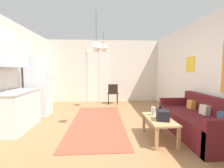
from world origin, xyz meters
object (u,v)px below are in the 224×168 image
(refrigerator, at_px, (39,86))
(accent_chair, at_px, (113,92))
(bamboo_vase, at_px, (153,111))
(pendant_lamp_far, at_px, (104,48))
(pendant_lamp_near, at_px, (96,47))
(couch, at_px, (199,122))
(coffee_table, at_px, (159,121))
(handbag, at_px, (163,115))

(refrigerator, relative_size, accent_chair, 2.17)
(refrigerator, height_order, accent_chair, refrigerator)
(bamboo_vase, xyz_separation_m, accent_chair, (-0.64, 3.16, -0.05))
(pendant_lamp_far, bearing_deg, pendant_lamp_near, -95.34)
(pendant_lamp_near, bearing_deg, bamboo_vase, -16.71)
(couch, distance_m, bamboo_vase, 0.99)
(couch, relative_size, pendant_lamp_far, 2.91)
(bamboo_vase, height_order, pendant_lamp_near, pendant_lamp_near)
(coffee_table, xyz_separation_m, pendant_lamp_far, (-1.07, 2.49, 1.76))
(bamboo_vase, distance_m, handbag, 0.33)
(couch, height_order, handbag, couch)
(refrigerator, bearing_deg, bamboo_vase, -30.28)
(handbag, bearing_deg, pendant_lamp_near, 151.73)
(coffee_table, bearing_deg, handbag, -81.92)
(coffee_table, relative_size, accent_chair, 1.14)
(coffee_table, distance_m, pendant_lamp_far, 3.23)
(accent_chair, distance_m, pendant_lamp_near, 3.19)
(coffee_table, bearing_deg, pendant_lamp_far, 113.21)
(couch, relative_size, refrigerator, 1.09)
(coffee_table, xyz_separation_m, accent_chair, (-0.70, 3.36, 0.10))
(coffee_table, distance_m, pendant_lamp_near, 2.04)
(bamboo_vase, xyz_separation_m, pendant_lamp_far, (-1.01, 2.29, 1.60))
(accent_chair, height_order, pendant_lamp_near, pendant_lamp_near)
(bamboo_vase, distance_m, pendant_lamp_near, 1.84)
(handbag, xyz_separation_m, refrigerator, (-3.07, 2.07, 0.35))
(coffee_table, relative_size, bamboo_vase, 2.34)
(couch, distance_m, refrigerator, 4.38)
(refrigerator, distance_m, pendant_lamp_near, 2.49)
(bamboo_vase, relative_size, pendant_lamp_far, 0.60)
(refrigerator, xyz_separation_m, pendant_lamp_far, (1.98, 0.54, 1.24))
(handbag, bearing_deg, pendant_lamp_far, 112.54)
(handbag, xyz_separation_m, pendant_lamp_near, (-1.27, 0.68, 1.36))
(coffee_table, relative_size, pendant_lamp_far, 1.40)
(couch, distance_m, pendant_lamp_near, 2.72)
(accent_chair, distance_m, pendant_lamp_far, 1.91)
(accent_chair, bearing_deg, bamboo_vase, 104.21)
(bamboo_vase, height_order, handbag, bamboo_vase)
(couch, xyz_separation_m, coffee_table, (-0.90, -0.14, 0.09))
(pendant_lamp_near, relative_size, pendant_lamp_far, 1.32)
(refrigerator, xyz_separation_m, pendant_lamp_near, (1.80, -1.39, 1.01))
(refrigerator, relative_size, pendant_lamp_far, 2.66)
(coffee_table, height_order, handbag, handbag)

